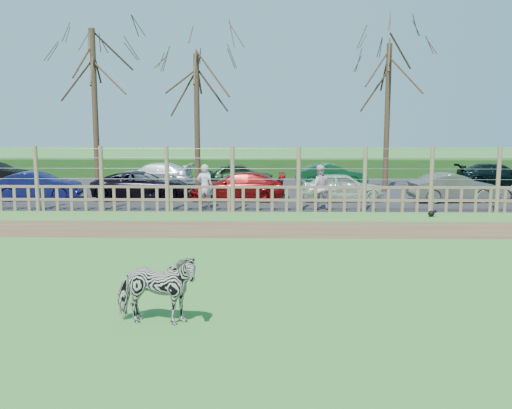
{
  "coord_description": "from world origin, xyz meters",
  "views": [
    {
      "loc": [
        1.33,
        -13.48,
        3.49
      ],
      "look_at": [
        1.0,
        2.5,
        1.1
      ],
      "focal_mm": 40.0,
      "sensor_mm": 36.0,
      "label": 1
    }
  ],
  "objects_px": {
    "tree_left": "(94,72)",
    "car_2": "(142,185)",
    "car_13": "(498,175)",
    "crow": "(432,213)",
    "car_1": "(38,186)",
    "car_4": "(342,187)",
    "tree_right": "(388,82)",
    "visitor_a": "(205,186)",
    "car_3": "(237,186)",
    "car_9": "(153,174)",
    "tree_mid": "(197,90)",
    "car_5": "(453,187)",
    "car_10": "(240,175)",
    "car_11": "(331,175)",
    "zebra": "(156,290)",
    "visitor_b": "(319,187)"
  },
  "relations": [
    {
      "from": "tree_left",
      "to": "car_2",
      "type": "xyz_separation_m",
      "value": [
        2.34,
        -1.3,
        -4.98
      ]
    },
    {
      "from": "tree_left",
      "to": "car_13",
      "type": "height_order",
      "value": "tree_left"
    },
    {
      "from": "crow",
      "to": "car_1",
      "type": "height_order",
      "value": "car_1"
    },
    {
      "from": "car_4",
      "to": "tree_right",
      "type": "bearing_deg",
      "value": -41.72
    },
    {
      "from": "visitor_a",
      "to": "car_4",
      "type": "xyz_separation_m",
      "value": [
        5.63,
        2.2,
        -0.26
      ]
    },
    {
      "from": "car_3",
      "to": "car_9",
      "type": "height_order",
      "value": "same"
    },
    {
      "from": "tree_mid",
      "to": "car_13",
      "type": "distance_m",
      "value": 15.96
    },
    {
      "from": "car_5",
      "to": "car_10",
      "type": "height_order",
      "value": "same"
    },
    {
      "from": "car_9",
      "to": "car_11",
      "type": "distance_m",
      "value": 9.31
    },
    {
      "from": "zebra",
      "to": "car_3",
      "type": "bearing_deg",
      "value": 1.64
    },
    {
      "from": "visitor_a",
      "to": "car_3",
      "type": "height_order",
      "value": "visitor_a"
    },
    {
      "from": "visitor_a",
      "to": "car_11",
      "type": "height_order",
      "value": "visitor_a"
    },
    {
      "from": "car_1",
      "to": "car_4",
      "type": "height_order",
      "value": "same"
    },
    {
      "from": "tree_mid",
      "to": "car_2",
      "type": "xyz_separation_m",
      "value": [
        -2.16,
        -2.3,
        -4.23
      ]
    },
    {
      "from": "car_1",
      "to": "car_11",
      "type": "xyz_separation_m",
      "value": [
        13.26,
        5.07,
        0.0
      ]
    },
    {
      "from": "visitor_b",
      "to": "crow",
      "type": "relative_size",
      "value": 5.61
    },
    {
      "from": "visitor_a",
      "to": "tree_mid",
      "type": "bearing_deg",
      "value": -75.16
    },
    {
      "from": "zebra",
      "to": "crow",
      "type": "distance_m",
      "value": 13.63
    },
    {
      "from": "crow",
      "to": "car_4",
      "type": "distance_m",
      "value": 4.72
    },
    {
      "from": "tree_left",
      "to": "car_1",
      "type": "height_order",
      "value": "tree_left"
    },
    {
      "from": "tree_mid",
      "to": "car_3",
      "type": "xyz_separation_m",
      "value": [
        2.02,
        -2.59,
        -4.23
      ]
    },
    {
      "from": "tree_left",
      "to": "car_11",
      "type": "xyz_separation_m",
      "value": [
        11.12,
        3.47,
        -4.98
      ]
    },
    {
      "from": "car_5",
      "to": "crow",
      "type": "bearing_deg",
      "value": 145.57
    },
    {
      "from": "car_2",
      "to": "visitor_b",
      "type": "bearing_deg",
      "value": -113.83
    },
    {
      "from": "crow",
      "to": "tree_mid",
      "type": "bearing_deg",
      "value": 144.98
    },
    {
      "from": "car_5",
      "to": "car_10",
      "type": "relative_size",
      "value": 1.03
    },
    {
      "from": "visitor_b",
      "to": "car_3",
      "type": "relative_size",
      "value": 0.42
    },
    {
      "from": "zebra",
      "to": "car_1",
      "type": "relative_size",
      "value": 0.4
    },
    {
      "from": "car_3",
      "to": "tree_right",
      "type": "bearing_deg",
      "value": 114.27
    },
    {
      "from": "car_1",
      "to": "car_4",
      "type": "distance_m",
      "value": 13.14
    },
    {
      "from": "car_10",
      "to": "car_2",
      "type": "bearing_deg",
      "value": 134.39
    },
    {
      "from": "zebra",
      "to": "car_11",
      "type": "distance_m",
      "value": 20.77
    },
    {
      "from": "visitor_b",
      "to": "car_3",
      "type": "height_order",
      "value": "visitor_b"
    },
    {
      "from": "tree_left",
      "to": "tree_mid",
      "type": "distance_m",
      "value": 4.67
    },
    {
      "from": "tree_left",
      "to": "zebra",
      "type": "distance_m",
      "value": 18.35
    },
    {
      "from": "crow",
      "to": "car_10",
      "type": "height_order",
      "value": "car_10"
    },
    {
      "from": "car_4",
      "to": "car_1",
      "type": "bearing_deg",
      "value": 85.58
    },
    {
      "from": "tree_left",
      "to": "car_5",
      "type": "relative_size",
      "value": 2.16
    },
    {
      "from": "visitor_a",
      "to": "car_5",
      "type": "bearing_deg",
      "value": -163.99
    },
    {
      "from": "tree_left",
      "to": "car_3",
      "type": "bearing_deg",
      "value": -13.74
    },
    {
      "from": "car_5",
      "to": "zebra",
      "type": "bearing_deg",
      "value": 139.98
    },
    {
      "from": "tree_right",
      "to": "car_5",
      "type": "distance_m",
      "value": 6.11
    },
    {
      "from": "zebra",
      "to": "visitor_b",
      "type": "distance_m",
      "value": 13.2
    },
    {
      "from": "car_13",
      "to": "crow",
      "type": "bearing_deg",
      "value": 151.16
    },
    {
      "from": "tree_mid",
      "to": "car_1",
      "type": "relative_size",
      "value": 1.87
    },
    {
      "from": "tree_left",
      "to": "car_1",
      "type": "distance_m",
      "value": 5.65
    },
    {
      "from": "tree_right",
      "to": "car_10",
      "type": "relative_size",
      "value": 2.09
    },
    {
      "from": "tree_mid",
      "to": "car_4",
      "type": "relative_size",
      "value": 1.94
    },
    {
      "from": "crow",
      "to": "car_3",
      "type": "xyz_separation_m",
      "value": [
        -7.25,
        3.91,
        0.52
      ]
    },
    {
      "from": "zebra",
      "to": "car_1",
      "type": "xyz_separation_m",
      "value": [
        -8.07,
        15.03,
        0.02
      ]
    }
  ]
}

